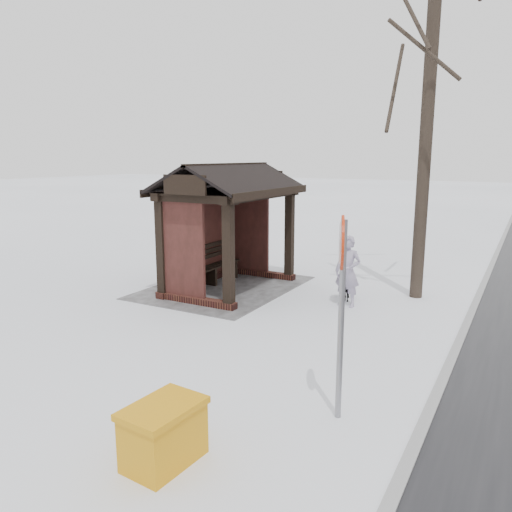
{
  "coord_description": "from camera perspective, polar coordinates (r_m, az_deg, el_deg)",
  "views": [
    {
      "loc": [
        10.23,
        6.42,
        3.25
      ],
      "look_at": [
        0.13,
        0.8,
        0.93
      ],
      "focal_mm": 35.0,
      "sensor_mm": 36.0,
      "label": 1
    }
  ],
  "objects": [
    {
      "name": "road_sign",
      "position": [
        6.07,
        9.73,
        -2.31
      ],
      "size": [
        0.63,
        0.26,
        2.58
      ],
      "rotation": [
        0.0,
        0.0,
        0.36
      ],
      "color": "gray",
      "rests_on": "ground"
    },
    {
      "name": "grit_bin",
      "position": [
        5.74,
        -10.51,
        -19.33
      ],
      "size": [
        0.92,
        0.66,
        0.67
      ],
      "rotation": [
        0.0,
        0.0,
        -0.08
      ],
      "color": "orange",
      "rests_on": "ground"
    },
    {
      "name": "trampled_patch",
      "position": [
        12.6,
        -3.7,
        -3.59
      ],
      "size": [
        4.2,
        3.2,
        0.02
      ],
      "primitive_type": "cube",
      "color": "gray",
      "rests_on": "ground"
    },
    {
      "name": "kerb",
      "position": [
        10.77,
        22.97,
        -7.11
      ],
      "size": [
        120.0,
        0.15,
        0.06
      ],
      "primitive_type": "cube",
      "color": "gray",
      "rests_on": "ground"
    },
    {
      "name": "ground",
      "position": [
        12.5,
        -2.93,
        -3.74
      ],
      "size": [
        120.0,
        120.0,
        0.0
      ],
      "primitive_type": "plane",
      "color": "white",
      "rests_on": "ground"
    },
    {
      "name": "pedestrian",
      "position": [
        11.06,
        10.44,
        -1.74
      ],
      "size": [
        0.42,
        0.6,
        1.57
      ],
      "primitive_type": "imported",
      "rotation": [
        0.0,
        0.0,
        1.49
      ],
      "color": "#9E93AC",
      "rests_on": "ground"
    },
    {
      "name": "dog",
      "position": [
        11.69,
        10.11,
        -3.68
      ],
      "size": [
        0.66,
        0.46,
        0.51
      ],
      "primitive_type": "imported",
      "rotation": [
        0.0,
        0.0,
        1.9
      ],
      "color": "black",
      "rests_on": "ground"
    },
    {
      "name": "bus_shelter",
      "position": [
        12.21,
        -3.66,
        6.22
      ],
      "size": [
        3.6,
        2.4,
        3.09
      ],
      "color": "#3C1915",
      "rests_on": "ground"
    },
    {
      "name": "tree_near",
      "position": [
        12.28,
        19.66,
        24.41
      ],
      "size": [
        3.42,
        3.42,
        9.03
      ],
      "color": "black",
      "rests_on": "ground"
    }
  ]
}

